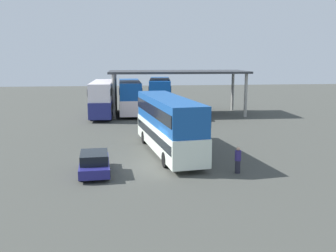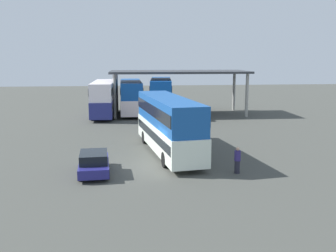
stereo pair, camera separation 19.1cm
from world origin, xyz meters
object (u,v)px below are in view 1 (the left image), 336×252
at_px(double_decker_near_canopy, 103,97).
at_px(double_decker_main, 168,123).
at_px(parked_hatchback, 94,163).
at_px(double_decker_mid_row, 130,96).
at_px(double_decker_far_right, 160,95).
at_px(pedestrian_waiting, 238,160).

bearing_deg(double_decker_near_canopy, double_decker_main, -161.60).
xyz_separation_m(parked_hatchback, double_decker_near_canopy, (-0.67, 22.75, 1.58)).
height_order(parked_hatchback, double_decker_near_canopy, double_decker_near_canopy).
bearing_deg(double_decker_near_canopy, double_decker_mid_row, -58.84).
distance_m(double_decker_main, double_decker_far_right, 18.95).
bearing_deg(double_decker_main, parked_hatchback, 124.43).
xyz_separation_m(parked_hatchback, double_decker_far_right, (6.15, 23.43, 1.68)).
xyz_separation_m(double_decker_main, pedestrian_waiting, (3.62, -5.37, -1.44)).
xyz_separation_m(double_decker_near_canopy, pedestrian_waiting, (9.25, -23.60, -1.44)).
bearing_deg(double_decker_near_canopy, parked_hatchback, -177.08).
bearing_deg(pedestrian_waiting, double_decker_far_right, 165.91).
bearing_deg(double_decker_main, double_decker_mid_row, -1.05).
xyz_separation_m(double_decker_mid_row, double_decker_far_right, (3.61, -1.17, 0.14)).
height_order(parked_hatchback, pedestrian_waiting, pedestrian_waiting).
distance_m(double_decker_mid_row, double_decker_far_right, 3.80).
height_order(double_decker_mid_row, pedestrian_waiting, double_decker_mid_row).
relative_size(double_decker_main, double_decker_mid_row, 1.11).
relative_size(double_decker_main, pedestrian_waiting, 7.17).
bearing_deg(double_decker_mid_row, double_decker_main, -173.65).
bearing_deg(double_decker_far_right, double_decker_near_canopy, 100.97).
distance_m(double_decker_main, pedestrian_waiting, 6.63).
bearing_deg(double_decker_mid_row, double_decker_near_canopy, 119.40).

